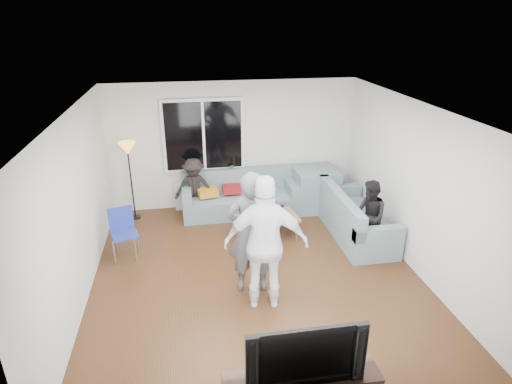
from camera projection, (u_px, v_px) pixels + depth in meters
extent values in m
cube|color=#56351C|center=(256.00, 275.00, 6.73)|extent=(5.00, 5.50, 0.04)
cube|color=white|center=(256.00, 109.00, 5.70)|extent=(5.00, 5.50, 0.04)
cube|color=silver|center=(233.00, 145.00, 8.73)|extent=(5.00, 0.04, 2.60)
cube|color=silver|center=(310.00, 325.00, 3.70)|extent=(5.00, 0.04, 2.60)
cube|color=silver|center=(75.00, 211.00, 5.82)|extent=(0.04, 5.50, 2.60)
cube|color=silver|center=(416.00, 188.00, 6.61)|extent=(0.04, 5.50, 2.60)
cube|color=white|center=(204.00, 136.00, 8.47)|extent=(1.62, 0.06, 1.47)
cube|color=black|center=(204.00, 136.00, 8.43)|extent=(1.50, 0.02, 1.35)
cube|color=white|center=(204.00, 136.00, 8.42)|extent=(0.05, 0.03, 1.35)
cube|color=silver|center=(206.00, 194.00, 8.91)|extent=(1.30, 0.12, 0.62)
imported|color=#276329|center=(230.00, 172.00, 8.78)|extent=(0.18, 0.15, 0.32)
imported|color=silver|center=(185.00, 178.00, 8.67)|extent=(0.20, 0.20, 0.16)
cube|color=slate|center=(315.00, 189.00, 8.87)|extent=(0.85, 0.85, 0.85)
cube|color=orange|center=(207.00, 192.00, 8.47)|extent=(0.43, 0.39, 0.14)
cube|color=maroon|center=(232.00, 189.00, 8.62)|extent=(0.36, 0.30, 0.13)
cube|color=olive|center=(267.00, 227.00, 7.77)|extent=(1.18, 0.76, 0.40)
cylinder|color=maroon|center=(268.00, 215.00, 7.56)|extent=(0.17, 0.17, 0.17)
imported|color=#54555A|center=(251.00, 233.00, 6.03)|extent=(0.72, 0.52, 1.85)
imported|color=white|center=(266.00, 244.00, 5.68)|extent=(1.19, 0.65, 1.93)
imported|color=black|center=(369.00, 216.00, 7.20)|extent=(0.48, 0.61, 1.25)
imported|color=black|center=(194.00, 188.00, 8.44)|extent=(0.79, 0.47, 1.21)
imported|color=black|center=(303.00, 349.00, 4.15)|extent=(1.18, 0.16, 0.68)
cylinder|color=orange|center=(249.00, 209.00, 7.69)|extent=(0.07, 0.07, 0.25)
cylinder|color=#357A16|center=(259.00, 214.00, 7.55)|extent=(0.08, 0.08, 0.22)
cylinder|color=black|center=(269.00, 208.00, 7.83)|extent=(0.07, 0.07, 0.17)
cylinder|color=#EC4215|center=(278.00, 213.00, 7.58)|extent=(0.07, 0.07, 0.24)
cylinder|color=black|center=(282.00, 209.00, 7.80)|extent=(0.07, 0.07, 0.18)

